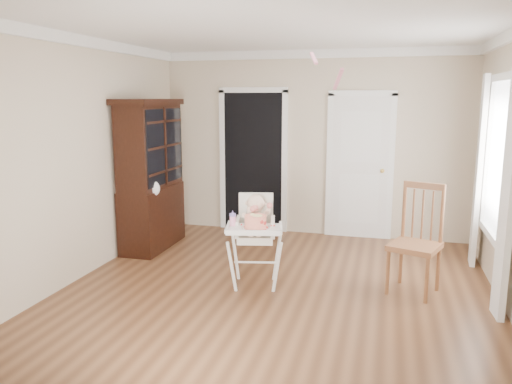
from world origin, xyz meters
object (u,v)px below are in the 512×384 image
(cake, at_px, (256,222))
(dining_chair, at_px, (416,243))
(china_cabinet, at_px, (151,175))
(sippy_cup, at_px, (233,219))
(high_chair, at_px, (255,230))

(cake, bearing_deg, dining_chair, 16.83)
(cake, distance_m, china_cabinet, 2.20)
(cake, xyz_separation_m, sippy_cup, (-0.25, 0.03, 0.00))
(sippy_cup, height_order, china_cabinet, china_cabinet)
(cake, xyz_separation_m, dining_chair, (1.61, 0.49, -0.24))
(china_cabinet, relative_size, dining_chair, 1.75)
(sippy_cup, relative_size, dining_chair, 0.14)
(high_chair, bearing_deg, sippy_cup, -147.01)
(cake, distance_m, dining_chair, 1.70)
(china_cabinet, bearing_deg, dining_chair, -12.70)
(high_chair, distance_m, dining_chair, 1.69)
(sippy_cup, bearing_deg, high_chair, 45.31)
(cake, height_order, sippy_cup, sippy_cup)
(high_chair, height_order, dining_chair, dining_chair)
(cake, relative_size, china_cabinet, 0.15)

